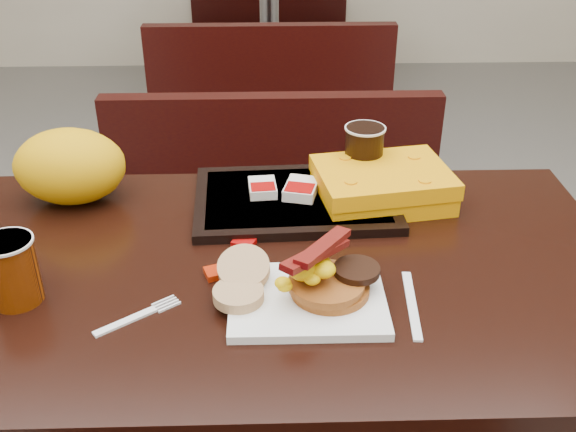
{
  "coord_description": "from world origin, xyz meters",
  "views": [
    {
      "loc": [
        -0.01,
        -0.94,
        1.39
      ],
      "look_at": [
        0.02,
        0.08,
        0.8
      ],
      "focal_mm": 41.86,
      "sensor_mm": 36.0,
      "label": 1
    }
  ],
  "objects_px": {
    "bench_far_n": "(269,18)",
    "coffee_cup_near": "(12,271)",
    "bench_near_n": "(274,240)",
    "bench_far_s": "(271,96)",
    "hashbrown_sleeve_left": "(262,188)",
    "clamshell": "(382,185)",
    "table_far": "(270,47)",
    "paper_bag": "(70,166)",
    "platter": "(307,300)",
    "hashbrown_sleeve_right": "(301,189)",
    "tray": "(295,200)",
    "table_near": "(277,422)",
    "fork": "(125,322)",
    "knife": "(412,305)",
    "pancake_stack": "(330,285)",
    "coffee_cup_far": "(364,152)"
  },
  "relations": [
    {
      "from": "bench_far_n",
      "to": "coffee_cup_near",
      "type": "xyz_separation_m",
      "value": [
        -0.4,
        -3.39,
        0.44
      ]
    },
    {
      "from": "bench_near_n",
      "to": "bench_far_n",
      "type": "height_order",
      "value": "same"
    },
    {
      "from": "coffee_cup_near",
      "to": "bench_far_s",
      "type": "bearing_deg",
      "value": 78.49
    },
    {
      "from": "hashbrown_sleeve_left",
      "to": "clamshell",
      "type": "xyz_separation_m",
      "value": [
        0.24,
        -0.01,
        0.01
      ]
    },
    {
      "from": "table_far",
      "to": "paper_bag",
      "type": "bearing_deg",
      "value": -99.49
    },
    {
      "from": "platter",
      "to": "hashbrown_sleeve_right",
      "type": "distance_m",
      "value": 0.33
    },
    {
      "from": "table_far",
      "to": "hashbrown_sleeve_right",
      "type": "bearing_deg",
      "value": -88.71
    },
    {
      "from": "tray",
      "to": "hashbrown_sleeve_right",
      "type": "bearing_deg",
      "value": 28.59
    },
    {
      "from": "platter",
      "to": "hashbrown_sleeve_left",
      "type": "bearing_deg",
      "value": 101.97
    },
    {
      "from": "table_near",
      "to": "paper_bag",
      "type": "relative_size",
      "value": 5.62
    },
    {
      "from": "coffee_cup_near",
      "to": "tray",
      "type": "height_order",
      "value": "coffee_cup_near"
    },
    {
      "from": "table_far",
      "to": "bench_far_s",
      "type": "xyz_separation_m",
      "value": [
        0.0,
        -0.7,
        -0.02
      ]
    },
    {
      "from": "table_near",
      "to": "fork",
      "type": "height_order",
      "value": "fork"
    },
    {
      "from": "table_far",
      "to": "platter",
      "type": "relative_size",
      "value": 4.97
    },
    {
      "from": "bench_far_s",
      "to": "hashbrown_sleeve_left",
      "type": "distance_m",
      "value": 1.72
    },
    {
      "from": "hashbrown_sleeve_left",
      "to": "fork",
      "type": "bearing_deg",
      "value": -123.56
    },
    {
      "from": "bench_far_s",
      "to": "paper_bag",
      "type": "bearing_deg",
      "value": -103.37
    },
    {
      "from": "table_near",
      "to": "bench_far_n",
      "type": "xyz_separation_m",
      "value": [
        0.0,
        3.3,
        -0.02
      ]
    },
    {
      "from": "knife",
      "to": "hashbrown_sleeve_left",
      "type": "height_order",
      "value": "hashbrown_sleeve_left"
    },
    {
      "from": "pancake_stack",
      "to": "coffee_cup_near",
      "type": "height_order",
      "value": "coffee_cup_near"
    },
    {
      "from": "fork",
      "to": "table_near",
      "type": "bearing_deg",
      "value": -3.58
    },
    {
      "from": "coffee_cup_near",
      "to": "hashbrown_sleeve_left",
      "type": "bearing_deg",
      "value": 39.38
    },
    {
      "from": "coffee_cup_near",
      "to": "clamshell",
      "type": "xyz_separation_m",
      "value": [
        0.62,
        0.31,
        -0.02
      ]
    },
    {
      "from": "bench_far_n",
      "to": "tray",
      "type": "height_order",
      "value": "tray"
    },
    {
      "from": "pancake_stack",
      "to": "fork",
      "type": "bearing_deg",
      "value": -170.99
    },
    {
      "from": "bench_far_s",
      "to": "knife",
      "type": "xyz_separation_m",
      "value": [
        0.21,
        -2.02,
        0.39
      ]
    },
    {
      "from": "table_near",
      "to": "table_far",
      "type": "distance_m",
      "value": 2.6
    },
    {
      "from": "coffee_cup_far",
      "to": "clamshell",
      "type": "xyz_separation_m",
      "value": [
        0.03,
        -0.08,
        -0.04
      ]
    },
    {
      "from": "bench_near_n",
      "to": "tray",
      "type": "bearing_deg",
      "value": -85.15
    },
    {
      "from": "bench_near_n",
      "to": "knife",
      "type": "distance_m",
      "value": 0.93
    },
    {
      "from": "coffee_cup_near",
      "to": "coffee_cup_far",
      "type": "relative_size",
      "value": 1.03
    },
    {
      "from": "hashbrown_sleeve_left",
      "to": "hashbrown_sleeve_right",
      "type": "distance_m",
      "value": 0.08
    },
    {
      "from": "coffee_cup_near",
      "to": "bench_far_n",
      "type": "bearing_deg",
      "value": 83.19
    },
    {
      "from": "clamshell",
      "to": "platter",
      "type": "bearing_deg",
      "value": -126.15
    },
    {
      "from": "pancake_stack",
      "to": "fork",
      "type": "height_order",
      "value": "pancake_stack"
    },
    {
      "from": "knife",
      "to": "tray",
      "type": "distance_m",
      "value": 0.37
    },
    {
      "from": "platter",
      "to": "pancake_stack",
      "type": "distance_m",
      "value": 0.04
    },
    {
      "from": "hashbrown_sleeve_left",
      "to": "coffee_cup_far",
      "type": "distance_m",
      "value": 0.22
    },
    {
      "from": "coffee_cup_far",
      "to": "paper_bag",
      "type": "height_order",
      "value": "paper_bag"
    },
    {
      "from": "knife",
      "to": "clamshell",
      "type": "relative_size",
      "value": 0.68
    },
    {
      "from": "table_far",
      "to": "tray",
      "type": "height_order",
      "value": "tray"
    },
    {
      "from": "hashbrown_sleeve_right",
      "to": "clamshell",
      "type": "height_order",
      "value": "clamshell"
    },
    {
      "from": "table_near",
      "to": "paper_bag",
      "type": "height_order",
      "value": "paper_bag"
    },
    {
      "from": "hashbrown_sleeve_left",
      "to": "tray",
      "type": "bearing_deg",
      "value": -19.47
    },
    {
      "from": "table_far",
      "to": "knife",
      "type": "height_order",
      "value": "knife"
    },
    {
      "from": "pancake_stack",
      "to": "clamshell",
      "type": "xyz_separation_m",
      "value": [
        0.13,
        0.32,
        0.01
      ]
    },
    {
      "from": "bench_far_s",
      "to": "clamshell",
      "type": "bearing_deg",
      "value": -82.77
    },
    {
      "from": "fork",
      "to": "hashbrown_sleeve_left",
      "type": "xyz_separation_m",
      "value": [
        0.2,
        0.38,
        0.03
      ]
    },
    {
      "from": "clamshell",
      "to": "hashbrown_sleeve_right",
      "type": "bearing_deg",
      "value": 171.01
    },
    {
      "from": "platter",
      "to": "hashbrown_sleeve_left",
      "type": "xyz_separation_m",
      "value": [
        -0.07,
        0.34,
        0.02
      ]
    }
  ]
}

